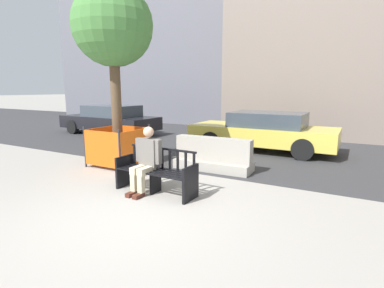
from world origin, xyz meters
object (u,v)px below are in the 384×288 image
seated_person (147,158)px  street_bench (156,173)px  construction_fence (118,145)px  car_sedan_far (110,119)px  car_taxi_near (263,131)px  street_tree (113,28)px  jersey_barrier_centre (213,157)px

seated_person → street_bench: bearing=14.7°
construction_fence → car_sedan_far: 5.99m
seated_person → car_sedan_far: (-6.34, 5.53, -0.02)m
car_taxi_near → construction_fence: bearing=-127.0°
street_bench → construction_fence: bearing=149.1°
car_sedan_far → street_tree: bearing=-43.9°
seated_person → car_taxi_near: seated_person is taller
street_bench → jersey_barrier_centre: street_bench is taller
street_bench → street_tree: bearing=149.1°
street_tree → car_taxi_near: street_tree is taller
jersey_barrier_centre → car_sedan_far: 7.60m
construction_fence → car_sedan_far: size_ratio=0.26×
car_taxi_near → car_sedan_far: bearing=177.5°
seated_person → jersey_barrier_centre: seated_person is taller
jersey_barrier_centre → street_bench: bearing=-97.2°
jersey_barrier_centre → car_taxi_near: car_taxi_near is taller
construction_fence → car_taxi_near: bearing=53.0°
street_tree → car_taxi_near: (2.89, 3.85, -2.92)m
street_bench → seated_person: size_ratio=1.30×
seated_person → jersey_barrier_centre: 2.23m
car_taxi_near → street_bench: bearing=-97.5°
seated_person → construction_fence: bearing=145.8°
street_tree → car_taxi_near: size_ratio=0.98×
seated_person → car_taxi_near: size_ratio=0.28×
street_tree → car_sedan_far: (-4.32, 4.16, -2.91)m
street_bench → car_taxi_near: size_ratio=0.36×
jersey_barrier_centre → car_taxi_near: 3.11m
car_sedan_far → street_bench: bearing=-40.0°
jersey_barrier_centre → street_tree: bearing=-162.6°
jersey_barrier_centre → car_taxi_near: (0.41, 3.07, 0.32)m
car_sedan_far → jersey_barrier_centre: bearing=-26.4°
street_bench → car_sedan_far: bearing=140.0°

